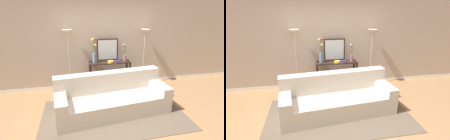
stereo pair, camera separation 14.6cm
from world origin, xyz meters
TOP-DOWN VIEW (x-y plane):
  - ground_plane at (0.00, 0.00)m, footprint 16.00×16.00m
  - back_wall at (0.00, 2.00)m, footprint 12.00×0.15m
  - area_rug at (0.00, 0.24)m, footprint 3.15×1.81m
  - couch at (-0.00, 0.40)m, footprint 2.57×1.15m
  - console_table at (0.19, 1.64)m, footprint 1.17×0.36m
  - floor_lamp_left at (-0.93, 1.71)m, footprint 0.28×0.28m
  - floor_lamp_right at (1.24, 1.71)m, footprint 0.28×0.28m
  - wall_mirror at (0.15, 1.79)m, footprint 0.61×0.02m
  - vase_tall_flowers at (-0.25, 1.62)m, footprint 0.14×0.11m
  - vase_short_flowers at (0.62, 1.62)m, footprint 0.12×0.10m
  - fruit_bowl at (0.19, 1.53)m, footprint 0.18×0.18m
  - book_stack at (0.35, 1.52)m, footprint 0.22×0.17m
  - book_row_under_console at (-0.09, 1.64)m, footprint 0.40×0.18m

SIDE VIEW (x-z plane):
  - ground_plane at x=0.00m, z-range -0.02..0.00m
  - area_rug at x=0.00m, z-range 0.00..0.01m
  - book_row_under_console at x=-0.09m, z-range -0.01..0.12m
  - couch at x=0.00m, z-range -0.13..0.75m
  - console_table at x=0.19m, z-range 0.15..0.97m
  - book_stack at x=0.35m, z-range 0.82..0.88m
  - fruit_bowl at x=0.19m, z-range 0.83..0.88m
  - vase_short_flowers at x=0.62m, z-range 0.78..1.28m
  - vase_tall_flowers at x=-0.25m, z-range 0.75..1.45m
  - wall_mirror at x=0.15m, z-range 0.82..1.45m
  - floor_lamp_right at x=1.24m, z-range 0.49..2.19m
  - floor_lamp_left at x=-0.93m, z-range 0.50..2.24m
  - back_wall at x=0.00m, z-range 0.00..2.78m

